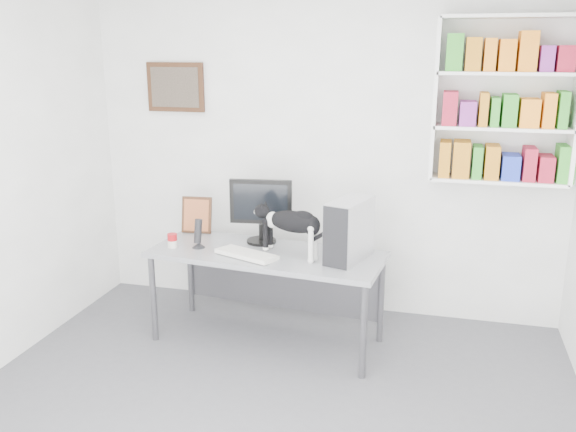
{
  "coord_description": "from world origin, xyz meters",
  "views": [
    {
      "loc": [
        0.99,
        -3.0,
        2.23
      ],
      "look_at": [
        -0.18,
        1.53,
        0.94
      ],
      "focal_mm": 38.0,
      "sensor_mm": 36.0,
      "label": 1
    }
  ],
  "objects_px": {
    "monitor": "(261,211)",
    "soup_can": "(172,241)",
    "desk": "(267,297)",
    "leaning_print": "(197,214)",
    "bookshelf": "(504,101)",
    "keyboard": "(247,254)",
    "speaker": "(198,233)",
    "cat": "(292,233)",
    "pc_tower": "(349,230)"
  },
  "relations": [
    {
      "from": "pc_tower",
      "to": "leaning_print",
      "type": "xyz_separation_m",
      "value": [
        -1.34,
        0.36,
        -0.07
      ]
    },
    {
      "from": "monitor",
      "to": "pc_tower",
      "type": "height_order",
      "value": "monitor"
    },
    {
      "from": "speaker",
      "to": "keyboard",
      "type": "bearing_deg",
      "value": 5.92
    },
    {
      "from": "keyboard",
      "to": "cat",
      "type": "bearing_deg",
      "value": 31.96
    },
    {
      "from": "bookshelf",
      "to": "monitor",
      "type": "relative_size",
      "value": 2.38
    },
    {
      "from": "keyboard",
      "to": "speaker",
      "type": "height_order",
      "value": "speaker"
    },
    {
      "from": "speaker",
      "to": "cat",
      "type": "xyz_separation_m",
      "value": [
        0.76,
        -0.05,
        0.07
      ]
    },
    {
      "from": "desk",
      "to": "speaker",
      "type": "relative_size",
      "value": 7.47
    },
    {
      "from": "bookshelf",
      "to": "desk",
      "type": "distance_m",
      "value": 2.32
    },
    {
      "from": "keyboard",
      "to": "pc_tower",
      "type": "height_order",
      "value": "pc_tower"
    },
    {
      "from": "monitor",
      "to": "speaker",
      "type": "height_order",
      "value": "monitor"
    },
    {
      "from": "desk",
      "to": "cat",
      "type": "relative_size",
      "value": 2.91
    },
    {
      "from": "monitor",
      "to": "leaning_print",
      "type": "distance_m",
      "value": 0.62
    },
    {
      "from": "keyboard",
      "to": "pc_tower",
      "type": "distance_m",
      "value": 0.78
    },
    {
      "from": "desk",
      "to": "bookshelf",
      "type": "bearing_deg",
      "value": 27.11
    },
    {
      "from": "pc_tower",
      "to": "cat",
      "type": "relative_size",
      "value": 0.74
    },
    {
      "from": "leaning_print",
      "to": "cat",
      "type": "xyz_separation_m",
      "value": [
        0.92,
        -0.42,
        0.03
      ]
    },
    {
      "from": "bookshelf",
      "to": "soup_can",
      "type": "relative_size",
      "value": 11.26
    },
    {
      "from": "speaker",
      "to": "cat",
      "type": "height_order",
      "value": "cat"
    },
    {
      "from": "monitor",
      "to": "speaker",
      "type": "relative_size",
      "value": 2.2
    },
    {
      "from": "speaker",
      "to": "leaning_print",
      "type": "distance_m",
      "value": 0.41
    },
    {
      "from": "cat",
      "to": "leaning_print",
      "type": "bearing_deg",
      "value": 169.14
    },
    {
      "from": "desk",
      "to": "cat",
      "type": "distance_m",
      "value": 0.6
    },
    {
      "from": "leaning_print",
      "to": "pc_tower",
      "type": "bearing_deg",
      "value": -20.33
    },
    {
      "from": "desk",
      "to": "leaning_print",
      "type": "xyz_separation_m",
      "value": [
        -0.71,
        0.35,
        0.52
      ]
    },
    {
      "from": "speaker",
      "to": "cat",
      "type": "distance_m",
      "value": 0.76
    },
    {
      "from": "desk",
      "to": "leaning_print",
      "type": "distance_m",
      "value": 0.94
    },
    {
      "from": "bookshelf",
      "to": "keyboard",
      "type": "xyz_separation_m",
      "value": [
        -1.77,
        -0.79,
        -1.1
      ]
    },
    {
      "from": "keyboard",
      "to": "speaker",
      "type": "relative_size",
      "value": 2.02
    },
    {
      "from": "cat",
      "to": "keyboard",
      "type": "bearing_deg",
      "value": -155.77
    },
    {
      "from": "bookshelf",
      "to": "desk",
      "type": "xyz_separation_m",
      "value": [
        -1.66,
        -0.65,
        -1.48
      ]
    },
    {
      "from": "soup_can",
      "to": "cat",
      "type": "distance_m",
      "value": 0.96
    },
    {
      "from": "keyboard",
      "to": "speaker",
      "type": "bearing_deg",
      "value": -172.69
    },
    {
      "from": "keyboard",
      "to": "soup_can",
      "type": "bearing_deg",
      "value": -164.18
    },
    {
      "from": "bookshelf",
      "to": "desk",
      "type": "bearing_deg",
      "value": -158.65
    },
    {
      "from": "desk",
      "to": "keyboard",
      "type": "distance_m",
      "value": 0.42
    },
    {
      "from": "pc_tower",
      "to": "soup_can",
      "type": "bearing_deg",
      "value": -160.53
    },
    {
      "from": "bookshelf",
      "to": "soup_can",
      "type": "distance_m",
      "value": 2.72
    },
    {
      "from": "cat",
      "to": "speaker",
      "type": "bearing_deg",
      "value": -169.79
    },
    {
      "from": "monitor",
      "to": "speaker",
      "type": "xyz_separation_m",
      "value": [
        -0.43,
        -0.25,
        -0.14
      ]
    },
    {
      "from": "desk",
      "to": "monitor",
      "type": "distance_m",
      "value": 0.67
    },
    {
      "from": "pc_tower",
      "to": "speaker",
      "type": "height_order",
      "value": "pc_tower"
    },
    {
      "from": "bookshelf",
      "to": "speaker",
      "type": "distance_m",
      "value": 2.51
    },
    {
      "from": "leaning_print",
      "to": "desk",
      "type": "bearing_deg",
      "value": -31.37
    },
    {
      "from": "speaker",
      "to": "cat",
      "type": "bearing_deg",
      "value": 16.53
    },
    {
      "from": "keyboard",
      "to": "leaning_print",
      "type": "distance_m",
      "value": 0.78
    },
    {
      "from": "desk",
      "to": "speaker",
      "type": "height_order",
      "value": "speaker"
    },
    {
      "from": "bookshelf",
      "to": "speaker",
      "type": "height_order",
      "value": "bookshelf"
    },
    {
      "from": "monitor",
      "to": "soup_can",
      "type": "height_order",
      "value": "monitor"
    },
    {
      "from": "desk",
      "to": "soup_can",
      "type": "height_order",
      "value": "soup_can"
    }
  ]
}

